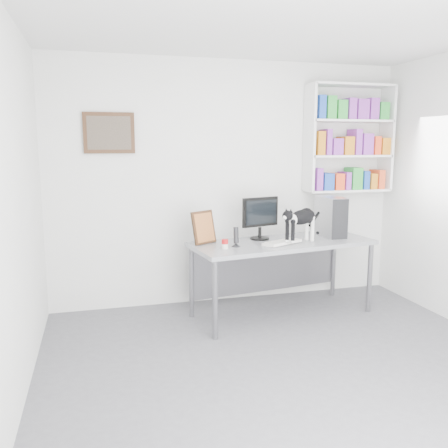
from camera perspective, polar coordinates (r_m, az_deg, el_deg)
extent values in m
cube|color=#5D5D63|center=(3.90, 9.03, -17.72)|extent=(4.00, 4.00, 0.01)
cube|color=silver|center=(3.58, 10.25, 24.16)|extent=(4.00, 4.00, 0.01)
cube|color=silver|center=(5.36, 0.62, 4.92)|extent=(4.00, 0.01, 2.70)
cube|color=silver|center=(3.22, -24.74, 0.96)|extent=(0.01, 4.00, 2.70)
cube|color=silver|center=(5.76, 14.80, 9.91)|extent=(1.03, 0.28, 1.24)
cube|color=#442616|center=(5.12, -13.66, 10.60)|extent=(0.52, 0.04, 0.42)
cube|color=gray|center=(5.05, 6.97, -6.48)|extent=(1.99, 1.01, 0.79)
cube|color=black|center=(5.00, 4.35, 0.73)|extent=(0.47, 0.31, 0.46)
cube|color=silver|center=(4.83, 7.01, -2.19)|extent=(0.45, 0.33, 0.03)
cube|color=#ACACB0|center=(5.29, 12.68, 0.89)|extent=(0.20, 0.44, 0.43)
cylinder|color=black|center=(4.64, 1.46, -1.51)|extent=(0.10, 0.10, 0.20)
cube|color=#442616|center=(4.78, -2.47, -0.33)|extent=(0.30, 0.24, 0.35)
cylinder|color=#A90E11|center=(4.56, 0.11, -2.42)|extent=(0.08, 0.08, 0.09)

